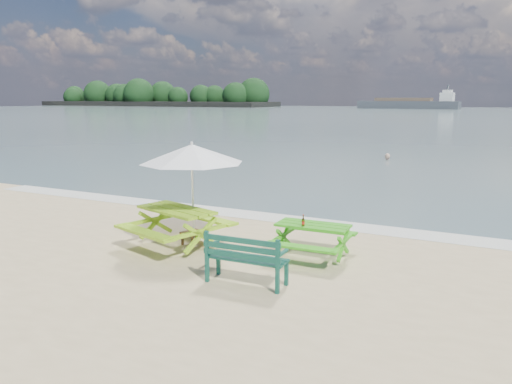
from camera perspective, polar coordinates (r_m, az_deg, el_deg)
The scene contains 10 objects.
sea at distance 92.38m, azimuth 23.93°, elevation 7.92°, with size 300.00×300.00×0.00m, color slate.
foam_strip at distance 13.06m, azimuth 5.12°, elevation -3.29°, with size 22.00×0.90×0.01m, color silver.
island_headland at distance 186.56m, azimuth -11.54°, elevation 10.62°, with size 90.00×22.00×7.60m.
picnic_table_left at distance 10.84m, azimuth -9.02°, elevation -4.14°, with size 2.27×2.40×0.85m.
picnic_table_right at distance 10.11m, azimuth 6.49°, elevation -5.63°, with size 1.47×1.63×0.69m.
park_bench at distance 8.70m, azimuth -1.09°, elevation -8.72°, with size 1.44×0.54×0.87m.
side_table at distance 11.01m, azimuth -7.11°, elevation -5.24°, with size 0.57×0.57×0.29m.
patio_umbrella at distance 10.65m, azimuth -7.34°, elevation 4.36°, with size 2.83×2.83×2.20m.
beer_bottle at distance 9.82m, azimuth 5.41°, elevation -3.47°, with size 0.06×0.06×0.23m.
swimmer at distance 26.75m, azimuth 14.71°, elevation 2.62°, with size 0.58×0.39×1.57m.
Camera 1 is at (4.60, -7.21, 3.18)m, focal length 35.00 mm.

